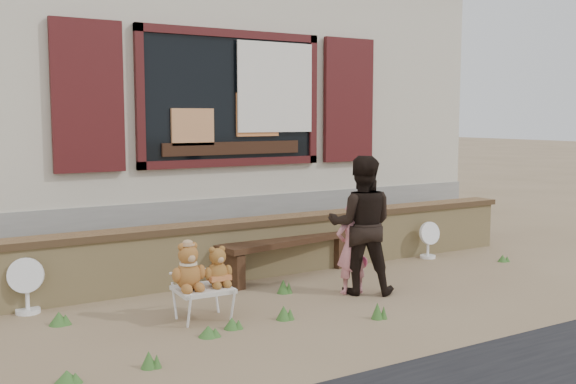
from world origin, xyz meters
TOP-DOWN VIEW (x-y plane):
  - ground at (0.00, 0.00)m, footprint 80.00×80.00m
  - shopfront at (0.00, 4.49)m, footprint 8.04×5.13m
  - brick_wall at (0.00, 1.00)m, footprint 7.10×0.36m
  - bench at (0.09, 0.80)m, footprint 1.78×0.68m
  - folding_chair at (-1.40, -0.24)m, footprint 0.50×0.45m
  - teddy_bear_left at (-1.54, -0.23)m, footprint 0.33×0.29m
  - teddy_bear_right at (-1.26, -0.25)m, footprint 0.28×0.25m
  - child at (0.29, -0.19)m, footprint 0.38×0.28m
  - adult at (0.39, -0.22)m, footprint 0.88×0.84m
  - fan_left at (-2.72, 0.80)m, footprint 0.34×0.22m
  - fan_right at (2.18, 0.70)m, footprint 0.30×0.20m
  - grass_tufts at (-1.27, -0.47)m, footprint 5.79×1.55m

SIDE VIEW (x-z plane):
  - ground at x=0.00m, z-range 0.00..0.00m
  - grass_tufts at x=-1.27m, z-range -0.02..0.13m
  - fan_right at x=2.18m, z-range 0.00..0.48m
  - fan_left at x=-2.72m, z-range 0.00..0.53m
  - folding_chair at x=-1.40m, z-range 0.12..0.42m
  - bench at x=0.09m, z-range 0.10..0.55m
  - brick_wall at x=0.00m, z-range 0.01..0.67m
  - child at x=0.29m, z-range 0.00..0.96m
  - teddy_bear_right at x=-1.26m, z-range 0.30..0.67m
  - teddy_bear_left at x=-1.54m, z-range 0.30..0.73m
  - adult at x=0.39m, z-range 0.00..1.43m
  - shopfront at x=0.00m, z-range 0.00..4.00m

